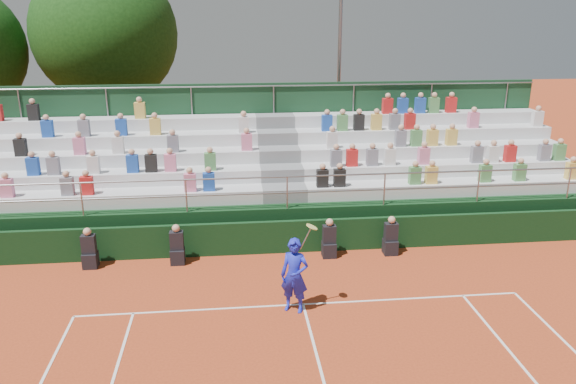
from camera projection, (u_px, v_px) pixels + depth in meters
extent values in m
plane|color=#B0401D|center=(303.00, 304.00, 13.85)|extent=(90.00, 90.00, 0.00)
cube|color=white|center=(303.00, 304.00, 13.85)|extent=(11.00, 0.06, 0.01)
cube|color=black|center=(289.00, 236.00, 16.73)|extent=(20.00, 0.15, 1.00)
cube|color=black|center=(90.00, 260.00, 15.81)|extent=(0.40, 0.40, 0.44)
cube|color=black|center=(89.00, 244.00, 15.66)|extent=(0.38, 0.25, 0.55)
sphere|color=tan|center=(87.00, 232.00, 15.55)|extent=(0.22, 0.22, 0.22)
cube|color=black|center=(178.00, 256.00, 16.06)|extent=(0.40, 0.40, 0.44)
cube|color=black|center=(177.00, 241.00, 15.91)|extent=(0.38, 0.25, 0.55)
sphere|color=tan|center=(176.00, 228.00, 15.79)|extent=(0.22, 0.22, 0.22)
cube|color=black|center=(329.00, 250.00, 16.50)|extent=(0.40, 0.40, 0.44)
cube|color=black|center=(329.00, 234.00, 16.36)|extent=(0.38, 0.25, 0.55)
sphere|color=tan|center=(330.00, 222.00, 16.24)|extent=(0.22, 0.22, 0.22)
cube|color=black|center=(390.00, 247.00, 16.69)|extent=(0.40, 0.40, 0.44)
cube|color=black|center=(391.00, 232.00, 16.54)|extent=(0.38, 0.25, 0.55)
sphere|color=tan|center=(392.00, 220.00, 16.43)|extent=(0.22, 0.22, 0.22)
cube|color=black|center=(279.00, 200.00, 19.63)|extent=(20.00, 5.20, 1.20)
cube|color=silver|center=(111.00, 199.00, 17.25)|extent=(9.30, 0.85, 0.42)
cube|color=silver|center=(447.00, 187.00, 18.34)|extent=(9.30, 0.85, 0.42)
cube|color=slate|center=(284.00, 193.00, 17.80)|extent=(1.40, 0.85, 0.42)
cube|color=silver|center=(115.00, 178.00, 17.93)|extent=(9.30, 0.85, 0.42)
cube|color=silver|center=(438.00, 168.00, 19.01)|extent=(9.30, 0.85, 0.42)
cube|color=slate|center=(282.00, 173.00, 18.47)|extent=(1.40, 0.85, 0.42)
cube|color=silver|center=(119.00, 158.00, 18.60)|extent=(9.30, 0.85, 0.42)
cube|color=silver|center=(431.00, 150.00, 19.69)|extent=(9.30, 0.85, 0.42)
cube|color=slate|center=(279.00, 154.00, 19.15)|extent=(1.40, 0.85, 0.42)
cube|color=silver|center=(122.00, 140.00, 19.28)|extent=(9.30, 0.85, 0.42)
cube|color=silver|center=(423.00, 134.00, 20.37)|extent=(9.30, 0.85, 0.42)
cube|color=slate|center=(277.00, 137.00, 19.82)|extent=(1.40, 0.85, 0.42)
cube|color=silver|center=(125.00, 124.00, 19.95)|extent=(9.30, 0.85, 0.42)
cube|color=silver|center=(417.00, 118.00, 21.04)|extent=(9.30, 0.85, 0.42)
cube|color=slate|center=(275.00, 121.00, 20.50)|extent=(1.40, 0.85, 0.42)
cube|color=#173D23|center=(274.00, 141.00, 21.27)|extent=(20.00, 0.12, 4.40)
cylinder|color=gray|center=(287.00, 177.00, 16.73)|extent=(20.00, 0.05, 0.05)
cylinder|color=gray|center=(274.00, 86.00, 20.53)|extent=(20.00, 0.05, 0.05)
cube|color=pink|center=(7.00, 188.00, 16.66)|extent=(0.36, 0.24, 0.56)
cube|color=slate|center=(67.00, 186.00, 16.84)|extent=(0.36, 0.24, 0.56)
cube|color=red|center=(87.00, 185.00, 16.89)|extent=(0.36, 0.24, 0.56)
cube|color=pink|center=(190.00, 182.00, 17.21)|extent=(0.36, 0.24, 0.56)
cube|color=#1E4CB2|center=(209.00, 182.00, 17.27)|extent=(0.36, 0.24, 0.56)
cube|color=#1E4CB2|center=(33.00, 166.00, 17.39)|extent=(0.36, 0.24, 0.56)
cube|color=slate|center=(53.00, 166.00, 17.45)|extent=(0.36, 0.24, 0.56)
cube|color=silver|center=(94.00, 165.00, 17.58)|extent=(0.36, 0.24, 0.56)
cube|color=#1E4CB2|center=(133.00, 164.00, 17.70)|extent=(0.36, 0.24, 0.56)
cube|color=black|center=(151.00, 163.00, 17.76)|extent=(0.36, 0.24, 0.56)
cube|color=pink|center=(170.00, 163.00, 17.82)|extent=(0.36, 0.24, 0.56)
cube|color=#4C8C4C|center=(210.00, 162.00, 17.94)|extent=(0.36, 0.24, 0.56)
cube|color=black|center=(21.00, 147.00, 18.01)|extent=(0.36, 0.24, 0.56)
cube|color=pink|center=(79.00, 146.00, 18.19)|extent=(0.36, 0.24, 0.56)
cube|color=silver|center=(118.00, 145.00, 18.32)|extent=(0.36, 0.24, 0.56)
cube|color=slate|center=(173.00, 144.00, 18.50)|extent=(0.36, 0.24, 0.56)
cube|color=pink|center=(247.00, 142.00, 18.74)|extent=(0.36, 0.24, 0.56)
cube|color=#1E4CB2|center=(47.00, 129.00, 18.75)|extent=(0.36, 0.24, 0.56)
cube|color=slate|center=(84.00, 128.00, 18.87)|extent=(0.36, 0.24, 0.56)
cube|color=#1E4CB2|center=(121.00, 127.00, 18.99)|extent=(0.36, 0.24, 0.56)
cube|color=gold|center=(155.00, 126.00, 19.11)|extent=(0.36, 0.24, 0.56)
cube|color=silver|center=(244.00, 125.00, 19.41)|extent=(0.36, 0.24, 0.56)
cube|color=black|center=(34.00, 112.00, 19.35)|extent=(0.36, 0.24, 0.56)
cube|color=gold|center=(140.00, 110.00, 19.72)|extent=(0.36, 0.24, 0.56)
cube|color=black|center=(322.00, 178.00, 17.63)|extent=(0.36, 0.24, 0.56)
cube|color=black|center=(340.00, 178.00, 17.68)|extent=(0.36, 0.24, 0.56)
cube|color=#4C8C4C|center=(415.00, 175.00, 17.93)|extent=(0.36, 0.24, 0.56)
cube|color=gold|center=(431.00, 175.00, 17.98)|extent=(0.36, 0.24, 0.56)
cube|color=#4C8C4C|center=(485.00, 173.00, 18.17)|extent=(0.36, 0.24, 0.56)
cube|color=#4C8C4C|center=(520.00, 172.00, 18.29)|extent=(0.36, 0.24, 0.56)
cube|color=gold|center=(572.00, 171.00, 18.47)|extent=(0.36, 0.24, 0.56)
cube|color=slate|center=(336.00, 158.00, 18.36)|extent=(0.36, 0.24, 0.56)
cube|color=red|center=(352.00, 158.00, 18.41)|extent=(0.36, 0.24, 0.56)
cube|color=slate|center=(372.00, 157.00, 18.48)|extent=(0.36, 0.24, 0.56)
cube|color=silver|center=(390.00, 157.00, 18.54)|extent=(0.36, 0.24, 0.56)
cube|color=pink|center=(424.00, 156.00, 18.66)|extent=(0.36, 0.24, 0.56)
cube|color=slate|center=(477.00, 154.00, 18.85)|extent=(0.36, 0.24, 0.56)
cube|color=silver|center=(493.00, 154.00, 18.90)|extent=(0.36, 0.24, 0.56)
cube|color=red|center=(510.00, 153.00, 18.97)|extent=(0.36, 0.24, 0.56)
cube|color=slate|center=(544.00, 152.00, 19.09)|extent=(0.36, 0.24, 0.56)
cube|color=#4C8C4C|center=(559.00, 152.00, 19.15)|extent=(0.36, 0.24, 0.56)
cube|color=silver|center=(332.00, 140.00, 19.04)|extent=(0.36, 0.24, 0.56)
cube|color=slate|center=(401.00, 138.00, 19.28)|extent=(0.36, 0.24, 0.56)
cube|color=#4C8C4C|center=(416.00, 138.00, 19.33)|extent=(0.36, 0.24, 0.56)
cube|color=gold|center=(432.00, 138.00, 19.39)|extent=(0.36, 0.24, 0.56)
cube|color=gold|center=(451.00, 137.00, 19.46)|extent=(0.36, 0.24, 0.56)
cube|color=#1E4CB2|center=(327.00, 123.00, 19.71)|extent=(0.36, 0.24, 0.56)
cube|color=#4C8C4C|center=(342.00, 123.00, 19.76)|extent=(0.36, 0.24, 0.56)
cube|color=black|center=(359.00, 122.00, 19.82)|extent=(0.36, 0.24, 0.56)
cube|color=gold|center=(376.00, 122.00, 19.89)|extent=(0.36, 0.24, 0.56)
cube|color=slate|center=(395.00, 122.00, 19.96)|extent=(0.36, 0.24, 0.56)
cube|color=red|center=(410.00, 121.00, 20.01)|extent=(0.36, 0.24, 0.56)
cube|color=pink|center=(473.00, 120.00, 20.25)|extent=(0.36, 0.24, 0.56)
cube|color=silver|center=(537.00, 119.00, 20.50)|extent=(0.36, 0.24, 0.56)
cube|color=red|center=(387.00, 106.00, 20.63)|extent=(0.36, 0.24, 0.56)
cube|color=#1E4CB2|center=(403.00, 106.00, 20.68)|extent=(0.36, 0.24, 0.56)
cube|color=#1E4CB2|center=(420.00, 105.00, 20.75)|extent=(0.36, 0.24, 0.56)
cube|color=#4C8C4C|center=(434.00, 105.00, 20.80)|extent=(0.36, 0.24, 0.56)
cube|color=red|center=(451.00, 105.00, 20.87)|extent=(0.36, 0.24, 0.56)
imported|color=#1B26D0|center=(295.00, 276.00, 13.31)|extent=(0.80, 0.68, 1.85)
cylinder|color=gray|center=(305.00, 239.00, 13.05)|extent=(0.26, 0.03, 0.51)
cylinder|color=#E5D866|center=(312.00, 227.00, 12.97)|extent=(0.26, 0.28, 0.14)
cylinder|color=#321F12|center=(114.00, 129.00, 25.78)|extent=(0.50, 0.50, 3.47)
sphere|color=#10330E|center=(105.00, 33.00, 24.48)|extent=(6.25, 6.25, 6.25)
cylinder|color=gray|center=(339.00, 82.00, 24.76)|extent=(0.16, 0.16, 7.86)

